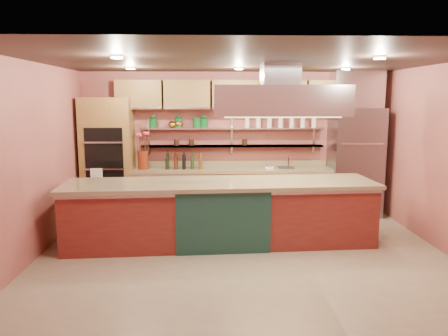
{
  "coord_description": "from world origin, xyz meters",
  "views": [
    {
      "loc": [
        -0.48,
        -6.22,
        2.29
      ],
      "look_at": [
        -0.25,
        1.0,
        1.13
      ],
      "focal_mm": 35.0,
      "sensor_mm": 36.0,
      "label": 1
    }
  ],
  "objects_px": {
    "flower_vase": "(143,160)",
    "kitchen_scale": "(269,166)",
    "refrigerator": "(355,162)",
    "copper_kettle": "(172,124)",
    "island": "(221,213)",
    "green_canister": "(197,123)"
  },
  "relations": [
    {
      "from": "flower_vase",
      "to": "copper_kettle",
      "type": "xyz_separation_m",
      "value": [
        0.55,
        0.22,
        0.67
      ]
    },
    {
      "from": "flower_vase",
      "to": "copper_kettle",
      "type": "relative_size",
      "value": 2.22
    },
    {
      "from": "refrigerator",
      "to": "island",
      "type": "xyz_separation_m",
      "value": [
        -2.67,
        -1.67,
        -0.55
      ]
    },
    {
      "from": "island",
      "to": "kitchen_scale",
      "type": "xyz_separation_m",
      "value": [
        1.0,
        1.68,
        0.48
      ]
    },
    {
      "from": "refrigerator",
      "to": "copper_kettle",
      "type": "relative_size",
      "value": 13.2
    },
    {
      "from": "copper_kettle",
      "to": "kitchen_scale",
      "type": "bearing_deg",
      "value": -6.62
    },
    {
      "from": "refrigerator",
      "to": "flower_vase",
      "type": "bearing_deg",
      "value": 179.86
    },
    {
      "from": "flower_vase",
      "to": "kitchen_scale",
      "type": "bearing_deg",
      "value": 0.0
    },
    {
      "from": "island",
      "to": "refrigerator",
      "type": "bearing_deg",
      "value": 28.47
    },
    {
      "from": "flower_vase",
      "to": "green_canister",
      "type": "height_order",
      "value": "green_canister"
    },
    {
      "from": "refrigerator",
      "to": "flower_vase",
      "type": "height_order",
      "value": "refrigerator"
    },
    {
      "from": "green_canister",
      "to": "island",
      "type": "bearing_deg",
      "value": -77.6
    },
    {
      "from": "flower_vase",
      "to": "island",
      "type": "bearing_deg",
      "value": -49.03
    },
    {
      "from": "flower_vase",
      "to": "green_canister",
      "type": "relative_size",
      "value": 1.8
    },
    {
      "from": "green_canister",
      "to": "kitchen_scale",
      "type": "bearing_deg",
      "value": -8.86
    },
    {
      "from": "refrigerator",
      "to": "copper_kettle",
      "type": "distance_m",
      "value": 3.65
    },
    {
      "from": "copper_kettle",
      "to": "refrigerator",
      "type": "bearing_deg",
      "value": -3.68
    },
    {
      "from": "island",
      "to": "green_canister",
      "type": "distance_m",
      "value": 2.34
    },
    {
      "from": "kitchen_scale",
      "to": "copper_kettle",
      "type": "height_order",
      "value": "copper_kettle"
    },
    {
      "from": "island",
      "to": "flower_vase",
      "type": "distance_m",
      "value": 2.3
    },
    {
      "from": "island",
      "to": "copper_kettle",
      "type": "relative_size",
      "value": 29.92
    },
    {
      "from": "copper_kettle",
      "to": "island",
      "type": "bearing_deg",
      "value": -64.59
    }
  ]
}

